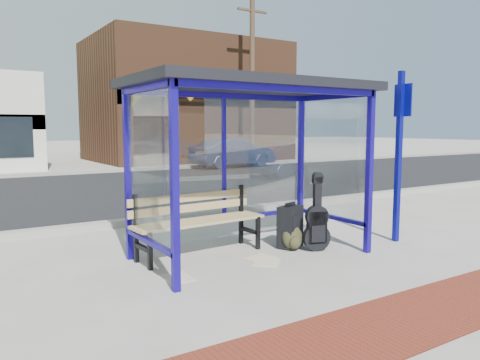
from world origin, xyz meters
TOP-DOWN VIEW (x-y plane):
  - ground at (0.00, 0.00)m, footprint 120.00×120.00m
  - brick_paver_strip at (0.00, -2.60)m, footprint 60.00×1.00m
  - curb_near at (0.00, 2.90)m, footprint 60.00×0.25m
  - street_asphalt at (0.00, 8.00)m, footprint 60.00×10.00m
  - curb_far at (0.00, 13.10)m, footprint 60.00×0.25m
  - far_sidewalk at (0.00, 15.00)m, footprint 60.00×4.00m
  - bus_shelter at (0.00, 0.07)m, footprint 3.30×1.80m
  - storefront_brown at (8.00, 18.49)m, footprint 10.00×7.08m
  - tree_right at (12.50, 22.00)m, footprint 3.60×3.60m
  - utility_pole_east at (9.00, 13.40)m, footprint 1.60×0.24m
  - bench at (-0.60, 0.47)m, footprint 1.97×0.60m
  - guitar_bag at (0.95, -0.29)m, footprint 0.41×0.25m
  - suitcase at (0.74, 0.07)m, footprint 0.46×0.38m
  - backpack at (0.68, -0.07)m, footprint 0.36×0.34m
  - sign_post at (2.41, -0.52)m, footprint 0.11×0.33m
  - newspaper_a at (-1.30, -0.34)m, footprint 0.34×0.42m
  - newspaper_b at (-0.02, -0.39)m, footprint 0.52×0.52m
  - newspaper_c at (0.02, -0.17)m, footprint 0.44×0.37m
  - parked_car at (7.43, 12.58)m, footprint 4.10×1.82m
  - fire_hydrant at (10.53, 13.91)m, footprint 0.33×0.22m

SIDE VIEW (x-z plane):
  - ground at x=0.00m, z-range 0.00..0.00m
  - street_asphalt at x=0.00m, z-range 0.00..0.00m
  - newspaper_c at x=0.02m, z-range 0.00..0.01m
  - newspaper_b at x=-0.02m, z-range 0.00..0.01m
  - newspaper_a at x=-1.30m, z-range 0.00..0.01m
  - far_sidewalk at x=0.00m, z-range 0.00..0.01m
  - brick_paver_strip at x=0.00m, z-range 0.00..0.01m
  - curb_near at x=0.00m, z-range 0.00..0.12m
  - curb_far at x=0.00m, z-range 0.00..0.12m
  - backpack at x=0.68m, z-range -0.01..0.36m
  - suitcase at x=0.74m, z-range -0.03..0.66m
  - guitar_bag at x=0.95m, z-range -0.15..0.94m
  - fire_hydrant at x=10.53m, z-range 0.03..0.78m
  - bench at x=-0.60m, z-range 0.06..0.98m
  - parked_car at x=7.43m, z-range 0.00..1.31m
  - sign_post at x=2.41m, z-range 0.16..2.81m
  - bus_shelter at x=0.00m, z-range 0.86..3.28m
  - storefront_brown at x=8.00m, z-range 0.00..6.40m
  - utility_pole_east at x=9.00m, z-range 0.11..8.11m
  - tree_right at x=12.50m, z-range 1.94..8.97m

